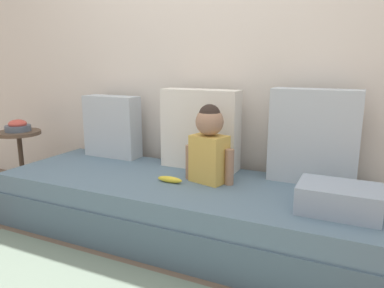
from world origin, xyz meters
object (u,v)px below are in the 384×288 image
Objects in this scene: throw_pillow_right at (314,137)px; side_table at (20,146)px; couch at (180,207)px; throw_pillow_center at (200,129)px; throw_pillow_left at (112,126)px; toddler at (209,143)px; banana at (170,179)px; fruit_bowl at (18,126)px; folded_blanket at (339,199)px.

throw_pillow_right is 2.40m from side_table.
side_table reaches higher than couch.
throw_pillow_center reaches higher than side_table.
side_table is at bearing -166.13° from throw_pillow_left.
toddler is at bearing -15.64° from throw_pillow_left.
banana is at bearing -94.96° from throw_pillow_center.
throw_pillow_center is at bearing 85.04° from banana.
throw_pillow_right reaches higher than fruit_bowl.
couch is at bearing -4.38° from fruit_bowl.
throw_pillow_center is at bearing 7.30° from side_table.
throw_pillow_center is 3.31× the size of banana.
couch is 0.97m from throw_pillow_right.
banana is (-0.22, -0.13, -0.23)m from toddler.
fruit_bowl is (-1.57, 0.19, 0.19)m from banana.
couch is 14.66× the size of banana.
toddler is at bearing 167.82° from folded_blanket.
fruit_bowl is (-1.61, -0.21, -0.07)m from throw_pillow_center.
toddler reaches higher than throw_pillow_left.
couch is 4.42× the size of throw_pillow_center.
throw_pillow_left reaches higher than folded_blanket.
banana is 1.58m from side_table.
throw_pillow_left is 1.80m from folded_blanket.
side_table is at bearing 173.20° from banana.
side_table is (-1.57, 0.19, 0.02)m from banana.
fruit_bowl is at bearing 175.62° from couch.
toddler reaches higher than banana.
throw_pillow_center is 0.77m from throw_pillow_right.
couch is at bearing -161.27° from toddler.
throw_pillow_left is at bearing 164.36° from toddler.
throw_pillow_left is (-0.77, 0.33, 0.43)m from couch.
throw_pillow_left is at bearing 13.87° from side_table.
throw_pillow_center reaches higher than toddler.
throw_pillow_center reaches higher than folded_blanket.
throw_pillow_center is 0.95× the size of throw_pillow_right.
toddler is 1.79m from fruit_bowl.
toddler reaches higher than couch.
throw_pillow_left is at bearing 13.87° from fruit_bowl.
banana is 0.42× the size of folded_blanket.
throw_pillow_right is 3.47× the size of banana.
banana is (0.74, -0.39, -0.22)m from throw_pillow_left.
toddler is at bearing -1.97° from fruit_bowl.
throw_pillow_center is 0.47m from banana.
throw_pillow_center is at bearing 180.00° from throw_pillow_right.
throw_pillow_right is 1.09× the size of side_table.
throw_pillow_center is (0.77, 0.00, 0.04)m from throw_pillow_left.
folded_blanket is at bearing -12.18° from toddler.
side_table is at bearing 172.87° from fruit_bowl.
side_table is (-1.79, 0.06, -0.21)m from toddler.
couch is 1.01m from folded_blanket.
toddler is (0.95, -0.27, 0.01)m from throw_pillow_left.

